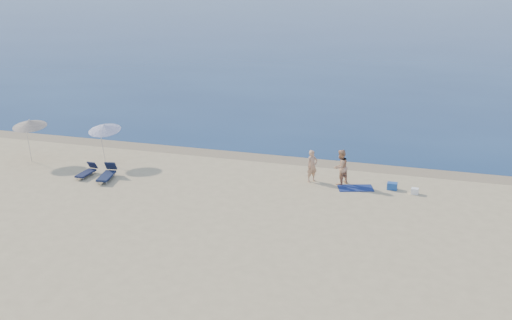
{
  "coord_description": "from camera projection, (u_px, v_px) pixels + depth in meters",
  "views": [
    {
      "loc": [
        8.3,
        -14.41,
        11.72
      ],
      "look_at": [
        -0.56,
        16.0,
        1.0
      ],
      "focal_mm": 45.0,
      "sensor_mm": 36.0,
      "label": 1
    }
  ],
  "objects": [
    {
      "name": "lounger_right",
      "position": [
        107.0,
        174.0,
        33.48
      ],
      "size": [
        0.86,
        1.83,
        0.78
      ],
      "rotation": [
        0.0,
        0.0,
        0.17
      ],
      "color": "#151E3A",
      "rests_on": "ground"
    },
    {
      "name": "blue_cooler",
      "position": [
        392.0,
        186.0,
        32.14
      ],
      "size": [
        0.5,
        0.36,
        0.35
      ],
      "primitive_type": "cube",
      "rotation": [
        0.0,
        0.0,
        -0.02
      ],
      "color": "#1C4B9B",
      "rests_on": "ground"
    },
    {
      "name": "lounger_left",
      "position": [
        87.0,
        172.0,
        33.96
      ],
      "size": [
        0.58,
        1.51,
        0.66
      ],
      "rotation": [
        0.0,
        0.0,
        -0.06
      ],
      "color": "#141A37",
      "rests_on": "ground"
    },
    {
      "name": "sea",
      "position": [
        396.0,
        15.0,
        110.0
      ],
      "size": [
        240.0,
        160.0,
        0.01
      ],
      "primitive_type": "cube",
      "color": "#0D274E",
      "rests_on": "ground"
    },
    {
      "name": "umbrella_near",
      "position": [
        104.0,
        128.0,
        35.51
      ],
      "size": [
        1.92,
        1.95,
        2.38
      ],
      "rotation": [
        0.0,
        0.0,
        -0.06
      ],
      "color": "silver",
      "rests_on": "ground"
    },
    {
      "name": "beach_towel",
      "position": [
        355.0,
        188.0,
        32.33
      ],
      "size": [
        1.95,
        1.44,
        0.03
      ],
      "primitive_type": "cube",
      "rotation": [
        0.0,
        0.0,
        0.3
      ],
      "color": "#101C51",
      "rests_on": "ground"
    },
    {
      "name": "person_left",
      "position": [
        312.0,
        166.0,
        33.01
      ],
      "size": [
        0.71,
        0.72,
        1.68
      ],
      "primitive_type": "imported",
      "rotation": [
        0.0,
        0.0,
        0.81
      ],
      "color": "tan",
      "rests_on": "ground"
    },
    {
      "name": "white_bag",
      "position": [
        415.0,
        191.0,
        31.56
      ],
      "size": [
        0.37,
        0.32,
        0.3
      ],
      "primitive_type": "cube",
      "rotation": [
        0.0,
        0.0,
        -0.07
      ],
      "color": "white",
      "rests_on": "ground"
    },
    {
      "name": "umbrella_far",
      "position": [
        29.0,
        123.0,
        35.76
      ],
      "size": [
        2.15,
        2.17,
        2.53
      ],
      "rotation": [
        0.0,
        0.0,
        0.16
      ],
      "color": "silver",
      "rests_on": "ground"
    },
    {
      "name": "person_right",
      "position": [
        341.0,
        167.0,
        32.62
      ],
      "size": [
        1.07,
        1.13,
        1.84
      ],
      "primitive_type": "imported",
      "rotation": [
        0.0,
        0.0,
        -2.14
      ],
      "color": "tan",
      "rests_on": "ground"
    },
    {
      "name": "wet_sand_strip",
      "position": [
        282.0,
        159.0,
        36.7
      ],
      "size": [
        240.0,
        1.6,
        0.0
      ],
      "primitive_type": "cube",
      "color": "#847254",
      "rests_on": "ground"
    }
  ]
}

